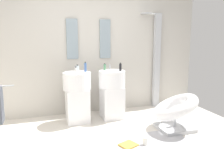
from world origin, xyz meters
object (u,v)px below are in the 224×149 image
(pedestal_sink_left, at_px, (77,95))
(magazine_ochre, at_px, (128,145))
(soap_bottle_clear, at_px, (78,68))
(soap_bottle_blue, at_px, (85,67))
(lounge_chair, at_px, (175,110))
(shower_column, at_px, (156,59))
(coffee_mug, at_px, (145,141))
(soap_bottle_white, at_px, (76,71))
(pedestal_sink_right, at_px, (112,92))
(soap_bottle_black, at_px, (120,67))
(soap_bottle_green, at_px, (105,67))

(pedestal_sink_left, xyz_separation_m, magazine_ochre, (0.53, -1.18, -0.49))
(pedestal_sink_left, height_order, soap_bottle_clear, soap_bottle_clear)
(soap_bottle_blue, bearing_deg, lounge_chair, -34.29)
(shower_column, xyz_separation_m, coffee_mug, (-1.04, -1.64, -1.02))
(magazine_ochre, bearing_deg, shower_column, 28.35)
(shower_column, relative_size, coffee_mug, 18.74)
(pedestal_sink_left, relative_size, lounge_chair, 0.97)
(soap_bottle_white, bearing_deg, pedestal_sink_right, 14.54)
(lounge_chair, height_order, magazine_ochre, lounge_chair)
(pedestal_sink_right, distance_m, lounge_chair, 1.21)
(soap_bottle_white, xyz_separation_m, soap_bottle_clear, (0.08, 0.30, -0.00))
(pedestal_sink_right, bearing_deg, soap_bottle_white, -165.46)
(magazine_ochre, bearing_deg, lounge_chair, -4.62)
(lounge_chair, bearing_deg, magazine_ochre, -161.87)
(pedestal_sink_left, bearing_deg, soap_bottle_black, -3.88)
(soap_bottle_clear, distance_m, soap_bottle_blue, 0.16)
(pedestal_sink_right, height_order, soap_bottle_green, soap_bottle_green)
(soap_bottle_black, relative_size, soap_bottle_blue, 0.84)
(lounge_chair, distance_m, soap_bottle_blue, 1.74)
(soap_bottle_blue, bearing_deg, pedestal_sink_right, -4.54)
(magazine_ochre, height_order, coffee_mug, coffee_mug)
(lounge_chair, distance_m, soap_bottle_black, 1.24)
(pedestal_sink_right, xyz_separation_m, shower_column, (1.15, 0.41, 0.57))
(shower_column, bearing_deg, soap_bottle_white, -162.37)
(magazine_ochre, bearing_deg, coffee_mug, -33.33)
(pedestal_sink_left, height_order, soap_bottle_black, soap_bottle_black)
(pedestal_sink_left, bearing_deg, shower_column, 12.63)
(soap_bottle_green, relative_size, soap_bottle_clear, 1.05)
(coffee_mug, distance_m, soap_bottle_black, 1.50)
(pedestal_sink_right, height_order, soap_bottle_blue, soap_bottle_blue)
(pedestal_sink_right, relative_size, soap_bottle_white, 7.74)
(pedestal_sink_left, bearing_deg, soap_bottle_clear, 72.93)
(soap_bottle_green, height_order, soap_bottle_black, soap_bottle_black)
(pedestal_sink_right, xyz_separation_m, soap_bottle_clear, (-0.63, 0.12, 0.47))
(lounge_chair, distance_m, soap_bottle_clear, 1.87)
(magazine_ochre, xyz_separation_m, soap_bottle_white, (-0.57, 1.00, 0.96))
(shower_column, distance_m, soap_bottle_blue, 1.69)
(coffee_mug, xyz_separation_m, soap_bottle_black, (0.04, 1.17, 0.93))
(pedestal_sink_left, height_order, soap_bottle_white, soap_bottle_white)
(shower_column, bearing_deg, magazine_ochre, -128.90)
(pedestal_sink_left, distance_m, soap_bottle_black, 0.95)
(soap_bottle_green, bearing_deg, soap_bottle_blue, -168.14)
(shower_column, xyz_separation_m, soap_bottle_blue, (-1.65, -0.37, -0.07))
(lounge_chair, xyz_separation_m, magazine_ochre, (-0.97, -0.32, -0.33))
(pedestal_sink_right, relative_size, soap_bottle_black, 6.73)
(pedestal_sink_left, distance_m, magazine_ochre, 1.39)
(pedestal_sink_left, distance_m, coffee_mug, 1.52)
(pedestal_sink_right, distance_m, shower_column, 1.35)
(coffee_mug, bearing_deg, soap_bottle_white, 127.91)
(soap_bottle_blue, bearing_deg, magazine_ochre, -73.41)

